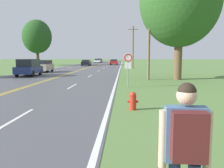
{
  "coord_description": "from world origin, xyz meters",
  "views": [
    {
      "loc": [
        6.87,
        -0.21,
        2.13
      ],
      "look_at": [
        6.43,
        9.0,
        1.06
      ],
      "focal_mm": 38.0,
      "sensor_mm": 36.0,
      "label": 1
    }
  ],
  "objects_px": {
    "car_dark_blue_van_approaching": "(29,67)",
    "car_black_hatchback_mid_far": "(86,62)",
    "car_champagne_suv_mid_near": "(44,66)",
    "car_dark_green_hatchback_horizon": "(100,60)",
    "hitchhiker_person": "(186,143)",
    "car_red_sedan_receding": "(114,62)",
    "fire_hydrant": "(133,101)",
    "car_white_sedan_distant": "(98,61)",
    "tree_left_verge": "(180,1)",
    "traffic_sign": "(128,62)",
    "tree_behind_sign": "(37,37)"
  },
  "relations": [
    {
      "from": "fire_hydrant",
      "to": "tree_behind_sign",
      "type": "height_order",
      "value": "tree_behind_sign"
    },
    {
      "from": "car_black_hatchback_mid_far",
      "to": "car_red_sedan_receding",
      "type": "bearing_deg",
      "value": -37.65
    },
    {
      "from": "car_dark_blue_van_approaching",
      "to": "car_champagne_suv_mid_near",
      "type": "distance_m",
      "value": 6.37
    },
    {
      "from": "fire_hydrant",
      "to": "tree_left_verge",
      "type": "relative_size",
      "value": 0.06
    },
    {
      "from": "traffic_sign",
      "to": "car_red_sedan_receding",
      "type": "relative_size",
      "value": 0.5
    },
    {
      "from": "fire_hydrant",
      "to": "car_red_sedan_receding",
      "type": "xyz_separation_m",
      "value": [
        -2.9,
        53.6,
        0.39
      ]
    },
    {
      "from": "fire_hydrant",
      "to": "traffic_sign",
      "type": "relative_size",
      "value": 0.31
    },
    {
      "from": "fire_hydrant",
      "to": "traffic_sign",
      "type": "distance_m",
      "value": 7.26
    },
    {
      "from": "hitchhiker_person",
      "to": "car_champagne_suv_mid_near",
      "type": "relative_size",
      "value": 0.44
    },
    {
      "from": "hitchhiker_person",
      "to": "car_dark_green_hatchback_horizon",
      "type": "xyz_separation_m",
      "value": [
        -9.52,
        85.51,
        -0.35
      ]
    },
    {
      "from": "hitchhiker_person",
      "to": "tree_left_verge",
      "type": "xyz_separation_m",
      "value": [
        4.32,
        19.63,
        6.02
      ]
    },
    {
      "from": "traffic_sign",
      "to": "car_black_hatchback_mid_far",
      "type": "distance_m",
      "value": 39.8
    },
    {
      "from": "hitchhiker_person",
      "to": "car_dark_green_hatchback_horizon",
      "type": "relative_size",
      "value": 0.42
    },
    {
      "from": "tree_behind_sign",
      "to": "car_dark_blue_van_approaching",
      "type": "xyz_separation_m",
      "value": [
        10.5,
        -31.53,
        -5.96
      ]
    },
    {
      "from": "tree_left_verge",
      "to": "car_red_sedan_receding",
      "type": "xyz_separation_m",
      "value": [
        -7.57,
        40.64,
        -6.38
      ]
    },
    {
      "from": "car_red_sedan_receding",
      "to": "fire_hydrant",
      "type": "bearing_deg",
      "value": 4.2
    },
    {
      "from": "tree_behind_sign",
      "to": "car_red_sedan_receding",
      "type": "distance_m",
      "value": 20.27
    },
    {
      "from": "car_dark_blue_van_approaching",
      "to": "car_white_sedan_distant",
      "type": "distance_m",
      "value": 56.32
    },
    {
      "from": "fire_hydrant",
      "to": "car_black_hatchback_mid_far",
      "type": "xyz_separation_m",
      "value": [
        -9.11,
        45.87,
        0.4
      ]
    },
    {
      "from": "car_white_sedan_distant",
      "to": "tree_left_verge",
      "type": "bearing_deg",
      "value": -165.36
    },
    {
      "from": "car_black_hatchback_mid_far",
      "to": "car_dark_green_hatchback_horizon",
      "type": "xyz_separation_m",
      "value": [
        -0.07,
        32.97,
        0.0
      ]
    },
    {
      "from": "tree_behind_sign",
      "to": "car_dark_green_hatchback_horizon",
      "type": "bearing_deg",
      "value": 68.58
    },
    {
      "from": "fire_hydrant",
      "to": "traffic_sign",
      "type": "bearing_deg",
      "value": 90.66
    },
    {
      "from": "traffic_sign",
      "to": "tree_behind_sign",
      "type": "distance_m",
      "value": 46.23
    },
    {
      "from": "tree_left_verge",
      "to": "hitchhiker_person",
      "type": "bearing_deg",
      "value": -102.4
    },
    {
      "from": "car_dark_blue_van_approaching",
      "to": "car_black_hatchback_mid_far",
      "type": "relative_size",
      "value": 1.23
    },
    {
      "from": "car_champagne_suv_mid_near",
      "to": "car_dark_green_hatchback_horizon",
      "type": "bearing_deg",
      "value": -4.44
    },
    {
      "from": "traffic_sign",
      "to": "car_black_hatchback_mid_far",
      "type": "height_order",
      "value": "traffic_sign"
    },
    {
      "from": "fire_hydrant",
      "to": "car_white_sedan_distant",
      "type": "xyz_separation_m",
      "value": [
        -9.27,
        72.62,
        0.38
      ]
    },
    {
      "from": "hitchhiker_person",
      "to": "car_dark_blue_van_approaching",
      "type": "height_order",
      "value": "car_dark_blue_van_approaching"
    },
    {
      "from": "traffic_sign",
      "to": "car_black_hatchback_mid_far",
      "type": "relative_size",
      "value": 0.68
    },
    {
      "from": "tree_behind_sign",
      "to": "car_dark_green_hatchback_horizon",
      "type": "height_order",
      "value": "tree_behind_sign"
    },
    {
      "from": "tree_left_verge",
      "to": "car_white_sedan_distant",
      "type": "distance_m",
      "value": 61.6
    },
    {
      "from": "fire_hydrant",
      "to": "car_white_sedan_distant",
      "type": "distance_m",
      "value": 73.21
    },
    {
      "from": "tree_left_verge",
      "to": "car_black_hatchback_mid_far",
      "type": "height_order",
      "value": "tree_left_verge"
    },
    {
      "from": "car_dark_green_hatchback_horizon",
      "to": "car_champagne_suv_mid_near",
      "type": "bearing_deg",
      "value": 176.35
    },
    {
      "from": "fire_hydrant",
      "to": "car_red_sedan_receding",
      "type": "bearing_deg",
      "value": 93.1
    },
    {
      "from": "car_dark_blue_van_approaching",
      "to": "car_dark_green_hatchback_horizon",
      "type": "xyz_separation_m",
      "value": [
        1.66,
        62.51,
        -0.2
      ]
    },
    {
      "from": "tree_behind_sign",
      "to": "car_black_hatchback_mid_far",
      "type": "height_order",
      "value": "tree_behind_sign"
    },
    {
      "from": "fire_hydrant",
      "to": "car_white_sedan_distant",
      "type": "bearing_deg",
      "value": 97.27
    },
    {
      "from": "car_dark_blue_van_approaching",
      "to": "car_black_hatchback_mid_far",
      "type": "bearing_deg",
      "value": -5.55
    },
    {
      "from": "hitchhiker_person",
      "to": "car_black_hatchback_mid_far",
      "type": "height_order",
      "value": "hitchhiker_person"
    },
    {
      "from": "car_dark_blue_van_approaching",
      "to": "car_red_sedan_receding",
      "type": "xyz_separation_m",
      "value": [
        7.94,
        37.27,
        -0.21
      ]
    },
    {
      "from": "hitchhiker_person",
      "to": "car_champagne_suv_mid_near",
      "type": "distance_m",
      "value": 31.58
    },
    {
      "from": "car_dark_green_hatchback_horizon",
      "to": "tree_behind_sign",
      "type": "bearing_deg",
      "value": 157.08
    },
    {
      "from": "hitchhiker_person",
      "to": "tree_left_verge",
      "type": "height_order",
      "value": "tree_left_verge"
    },
    {
      "from": "car_dark_blue_van_approaching",
      "to": "car_black_hatchback_mid_far",
      "type": "xyz_separation_m",
      "value": [
        1.73,
        29.55,
        -0.2
      ]
    },
    {
      "from": "car_champagne_suv_mid_near",
      "to": "car_black_hatchback_mid_far",
      "type": "distance_m",
      "value": 23.29
    },
    {
      "from": "car_white_sedan_distant",
      "to": "car_dark_green_hatchback_horizon",
      "type": "bearing_deg",
      "value": 0.68
    },
    {
      "from": "tree_left_verge",
      "to": "car_dark_green_hatchback_horizon",
      "type": "bearing_deg",
      "value": 101.86
    }
  ]
}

